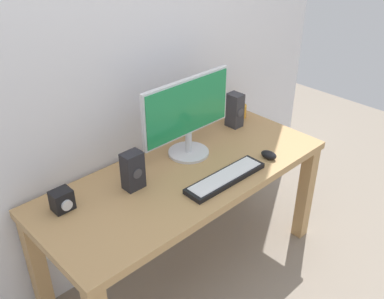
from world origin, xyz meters
TOP-DOWN VIEW (x-y plane):
  - ground_plane at (0.00, 0.00)m, footprint 6.00×6.00m
  - wall_back at (0.00, 0.37)m, footprint 3.01×0.04m
  - desk at (0.00, 0.00)m, footprint 1.61×0.66m
  - monitor at (0.14, 0.14)m, footprint 0.59×0.23m
  - keyboard_primary at (0.09, -0.19)m, footprint 0.48×0.13m
  - mouse at (0.42, -0.21)m, footprint 0.07×0.10m
  - speaker_right at (0.58, 0.18)m, footprint 0.08×0.10m
  - speaker_left at (-0.28, 0.08)m, footprint 0.10×0.08m
  - audio_controller at (-0.62, 0.17)m, footprint 0.09×0.09m
  - coffee_mug at (0.70, 0.24)m, footprint 0.08×0.08m

SIDE VIEW (x-z plane):
  - ground_plane at x=0.00m, z-range 0.00..0.00m
  - desk at x=0.00m, z-range 0.24..0.95m
  - keyboard_primary at x=0.09m, z-range 0.70..0.73m
  - mouse at x=0.42m, z-range 0.70..0.75m
  - coffee_mug at x=0.70m, z-range 0.70..0.78m
  - audio_controller at x=-0.62m, z-range 0.70..0.80m
  - speaker_left at x=-0.28m, z-range 0.70..0.90m
  - speaker_right at x=0.58m, z-range 0.70..0.92m
  - monitor at x=0.14m, z-range 0.72..1.16m
  - wall_back at x=0.00m, z-range 0.00..3.00m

